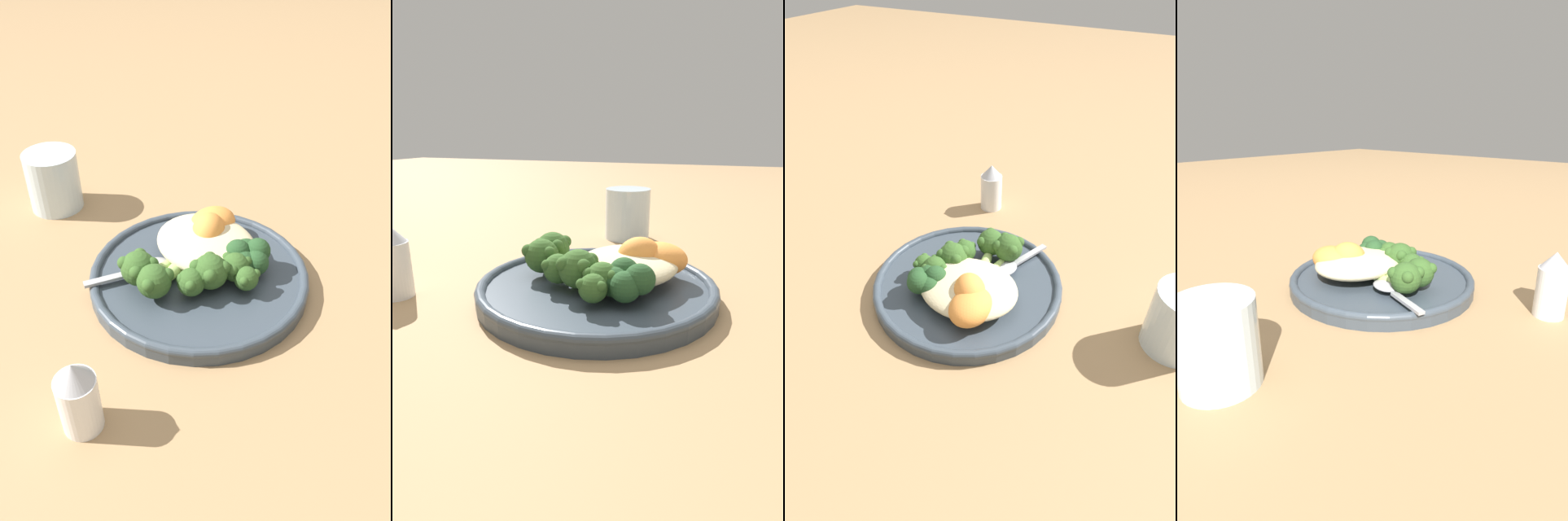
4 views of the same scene
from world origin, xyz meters
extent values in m
plane|color=#9E7A51|center=(0.00, 0.00, 0.00)|extent=(4.00, 4.00, 0.00)
cylinder|color=#38424C|center=(-0.02, 0.00, 0.01)|extent=(0.27, 0.27, 0.02)
torus|color=#38424C|center=(-0.02, 0.00, 0.02)|extent=(0.27, 0.27, 0.01)
ellipsoid|color=beige|center=(-0.04, 0.03, 0.04)|extent=(0.14, 0.12, 0.03)
ellipsoid|color=#9EBC66|center=(-0.04, -0.02, 0.03)|extent=(0.02, 0.10, 0.01)
sphere|color=#335623|center=(-0.05, -0.07, 0.04)|extent=(0.04, 0.04, 0.04)
sphere|color=#335623|center=(-0.04, -0.06, 0.05)|extent=(0.02, 0.02, 0.02)
sphere|color=#335623|center=(-0.06, -0.06, 0.05)|extent=(0.02, 0.02, 0.02)
sphere|color=#335623|center=(-0.06, -0.08, 0.05)|extent=(0.02, 0.02, 0.02)
sphere|color=#335623|center=(-0.04, -0.08, 0.05)|extent=(0.02, 0.02, 0.02)
ellipsoid|color=#9EBC66|center=(-0.03, -0.02, 0.03)|extent=(0.04, 0.10, 0.02)
sphere|color=#335623|center=(-0.02, -0.07, 0.04)|extent=(0.04, 0.04, 0.04)
sphere|color=#335623|center=(-0.01, -0.05, 0.05)|extent=(0.02, 0.02, 0.02)
sphere|color=#335623|center=(-0.04, -0.07, 0.05)|extent=(0.02, 0.02, 0.02)
sphere|color=#335623|center=(-0.01, -0.08, 0.05)|extent=(0.02, 0.02, 0.02)
ellipsoid|color=#9EBC66|center=(-0.02, -0.01, 0.03)|extent=(0.07, 0.07, 0.02)
sphere|color=#335623|center=(0.01, -0.04, 0.04)|extent=(0.03, 0.03, 0.03)
sphere|color=#335623|center=(0.02, -0.03, 0.04)|extent=(0.01, 0.01, 0.01)
sphere|color=#335623|center=(0.00, -0.03, 0.04)|extent=(0.01, 0.01, 0.01)
sphere|color=#335623|center=(0.00, -0.04, 0.04)|extent=(0.01, 0.01, 0.01)
sphere|color=#335623|center=(0.02, -0.04, 0.04)|extent=(0.01, 0.01, 0.01)
ellipsoid|color=#9EBC66|center=(-0.02, 0.00, 0.03)|extent=(0.07, 0.04, 0.02)
sphere|color=#335623|center=(0.01, -0.01, 0.04)|extent=(0.04, 0.04, 0.04)
sphere|color=#335623|center=(0.02, 0.00, 0.05)|extent=(0.02, 0.02, 0.02)
sphere|color=#335623|center=(0.00, 0.00, 0.05)|extent=(0.02, 0.02, 0.02)
sphere|color=#335623|center=(0.00, -0.02, 0.05)|extent=(0.02, 0.02, 0.02)
sphere|color=#335623|center=(0.02, -0.02, 0.05)|extent=(0.02, 0.02, 0.02)
ellipsoid|color=#9EBC66|center=(-0.01, 0.01, 0.03)|extent=(0.10, 0.02, 0.02)
sphere|color=#335623|center=(0.04, 0.02, 0.04)|extent=(0.03, 0.03, 0.03)
sphere|color=#335623|center=(0.05, 0.03, 0.04)|extent=(0.01, 0.01, 0.01)
sphere|color=#335623|center=(0.03, 0.02, 0.04)|extent=(0.01, 0.01, 0.01)
sphere|color=#335623|center=(0.05, 0.01, 0.04)|extent=(0.01, 0.01, 0.01)
ellipsoid|color=#9EBC66|center=(-0.02, 0.01, 0.03)|extent=(0.09, 0.02, 0.01)
sphere|color=#335623|center=(0.02, 0.02, 0.04)|extent=(0.03, 0.03, 0.03)
sphere|color=#335623|center=(0.03, 0.03, 0.05)|extent=(0.01, 0.01, 0.01)
sphere|color=#335623|center=(0.01, 0.02, 0.05)|extent=(0.01, 0.01, 0.01)
sphere|color=#335623|center=(0.03, 0.01, 0.05)|extent=(0.01, 0.01, 0.01)
ellipsoid|color=orange|center=(-0.06, 0.06, 0.04)|extent=(0.06, 0.07, 0.04)
ellipsoid|color=orange|center=(-0.05, 0.04, 0.04)|extent=(0.06, 0.07, 0.05)
sphere|color=#234723|center=(0.03, 0.05, 0.04)|extent=(0.03, 0.03, 0.03)
sphere|color=#234723|center=(0.02, 0.06, 0.04)|extent=(0.03, 0.03, 0.03)
sphere|color=#234723|center=(0.01, 0.05, 0.04)|extent=(0.03, 0.03, 0.03)
sphere|color=#234723|center=(0.01, 0.04, 0.04)|extent=(0.03, 0.03, 0.03)
sphere|color=#234723|center=(0.02, 0.03, 0.04)|extent=(0.03, 0.03, 0.03)
cube|color=#A3A3A8|center=(-0.08, -0.09, 0.02)|extent=(0.03, 0.06, 0.00)
ellipsoid|color=#A3A3A8|center=(-0.06, -0.04, 0.03)|extent=(0.04, 0.05, 0.01)
cylinder|color=white|center=(0.06, -0.22, 0.03)|extent=(0.04, 0.04, 0.06)
cone|color=#B2B2B7|center=(0.06, -0.22, 0.07)|extent=(0.04, 0.04, 0.02)
camera|label=1|loc=(0.33, -0.32, 0.42)|focal=35.00mm
camera|label=2|loc=(0.39, 0.14, 0.18)|focal=28.00mm
camera|label=3|loc=(-0.24, 0.37, 0.41)|focal=28.00mm
camera|label=4|loc=(-0.44, -0.36, 0.24)|focal=28.00mm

